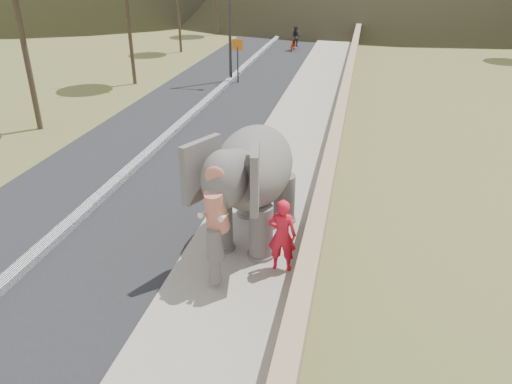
{
  "coord_description": "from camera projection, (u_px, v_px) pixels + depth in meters",
  "views": [
    {
      "loc": [
        2.4,
        -10.94,
        6.78
      ],
      "look_at": [
        0.2,
        -0.72,
        1.7
      ],
      "focal_mm": 35.0,
      "sensor_mm": 36.0,
      "label": 1
    }
  ],
  "objects": [
    {
      "name": "motorcyclist",
      "position": [
        294.0,
        41.0,
        37.07
      ],
      "size": [
        0.85,
        1.83,
        1.74
      ],
      "color": "maroon",
      "rests_on": "ground"
    },
    {
      "name": "trees",
      "position": [
        357.0,
        1.0,
        34.74
      ],
      "size": [
        47.05,
        41.35,
        8.35
      ],
      "color": "#473828",
      "rests_on": "ground"
    },
    {
      "name": "signboard",
      "position": [
        238.0,
        53.0,
        27.5
      ],
      "size": [
        0.6,
        0.08,
        2.4
      ],
      "color": "#2D2D33",
      "rests_on": "ground"
    },
    {
      "name": "walkway",
      "position": [
        303.0,
        120.0,
        21.79
      ],
      "size": [
        3.0,
        120.0,
        0.15
      ],
      "primitive_type": "cube",
      "color": "#9E9687",
      "rests_on": "ground"
    },
    {
      "name": "parapet",
      "position": [
        342.0,
        112.0,
        21.28
      ],
      "size": [
        0.3,
        120.0,
        1.1
      ],
      "primitive_type": "cube",
      "color": "tan",
      "rests_on": "ground"
    },
    {
      "name": "elephant_and_man",
      "position": [
        255.0,
        182.0,
        12.28
      ],
      "size": [
        2.61,
        4.35,
        2.98
      ],
      "color": "slate",
      "rests_on": "ground"
    },
    {
      "name": "ground",
      "position": [
        254.0,
        238.0,
        13.04
      ],
      "size": [
        160.0,
        160.0,
        0.0
      ],
      "primitive_type": "plane",
      "color": "olive",
      "rests_on": "ground"
    },
    {
      "name": "road",
      "position": [
        194.0,
        114.0,
        22.77
      ],
      "size": [
        7.0,
        120.0,
        0.03
      ],
      "primitive_type": "cube",
      "color": "black",
      "rests_on": "ground"
    },
    {
      "name": "median",
      "position": [
        194.0,
        112.0,
        22.72
      ],
      "size": [
        0.35,
        120.0,
        0.22
      ],
      "primitive_type": "cube",
      "color": "black",
      "rests_on": "ground"
    }
  ]
}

